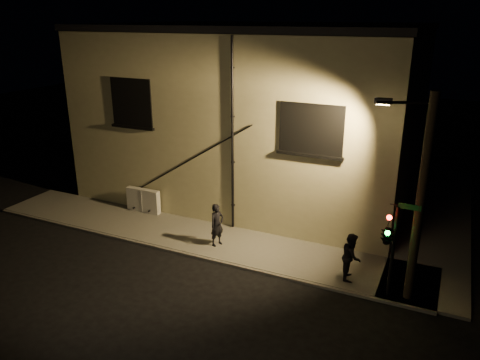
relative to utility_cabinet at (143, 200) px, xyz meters
The scene contains 8 objects.
ground 7.10m from the utility_cabinet, 22.46° to the right, with size 90.00×90.00×0.00m, color black.
sidewalk 7.96m from the utility_cabinet, 12.29° to the left, with size 21.00×16.00×0.12m.
building 8.11m from the utility_cabinet, 60.70° to the left, with size 16.20×12.23×8.80m.
utility_cabinet is the anchor object (origin of this frame).
pedestrian_a 5.14m from the utility_cabinet, 18.04° to the right, with size 0.66×0.43×1.81m, color black.
pedestrian_b 10.66m from the utility_cabinet, 10.15° to the right, with size 0.86×0.67×1.77m, color black.
traffic_signal 12.10m from the utility_cabinet, 12.11° to the right, with size 1.20×2.00×3.41m.
streetlamp_pole 13.02m from the utility_cabinet, 10.02° to the right, with size 2.02×1.39×7.12m.
Camera 1 is at (6.65, -14.40, 9.19)m, focal length 35.00 mm.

